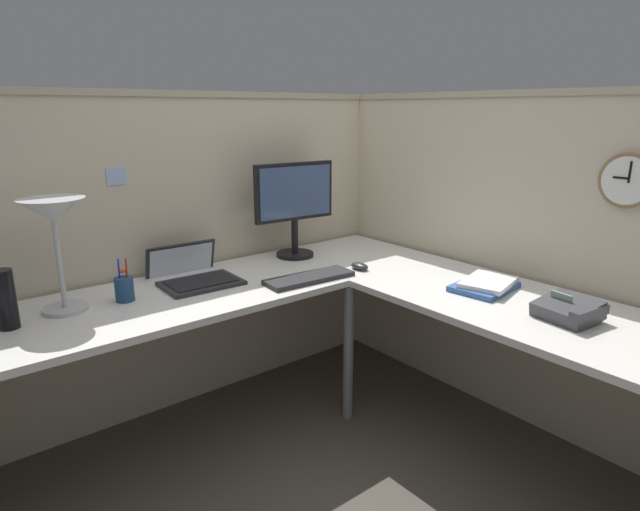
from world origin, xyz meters
name	(u,v)px	position (x,y,z in m)	size (l,w,h in m)	color
ground_plane	(345,443)	(0.00, 0.00, 0.00)	(6.80, 6.80, 0.00)	#4C443D
cubicle_wall_back	(178,253)	(-0.36, 0.87, 0.79)	(2.57, 0.12, 1.58)	beige
cubicle_wall_right	(517,259)	(0.87, -0.27, 0.79)	(0.12, 2.37, 1.58)	beige
desk	(328,328)	(-0.15, -0.05, 0.63)	(2.35, 2.15, 0.73)	silver
monitor	(295,202)	(0.20, 0.64, 1.02)	(0.46, 0.20, 0.50)	black
laptop	(192,275)	(-0.42, 0.61, 0.75)	(0.35, 0.39, 0.22)	#232326
keyboard	(309,278)	(0.00, 0.26, 0.74)	(0.43, 0.14, 0.02)	#232326
computer_mouse	(360,266)	(0.30, 0.24, 0.75)	(0.06, 0.10, 0.03)	#232326
desk_lamp_dome	(54,220)	(-0.98, 0.56, 1.09)	(0.24, 0.24, 0.44)	#B7BABF
pen_cup	(124,289)	(-0.76, 0.52, 0.78)	(0.08, 0.08, 0.18)	navy
thermos_flask	(6,299)	(-1.19, 0.50, 0.84)	(0.07, 0.07, 0.22)	black
office_phone	(569,311)	(0.46, -0.74, 0.77)	(0.21, 0.23, 0.11)	#38383D
book_stack	(486,285)	(0.52, -0.33, 0.75)	(0.32, 0.26, 0.04)	#335999
wall_clock	(628,181)	(0.82, -0.73, 1.22)	(0.04, 0.22, 0.22)	olive
pinned_note_leftmost	(116,176)	(-0.65, 0.82, 1.21)	(0.09, 0.00, 0.07)	#99B7E5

